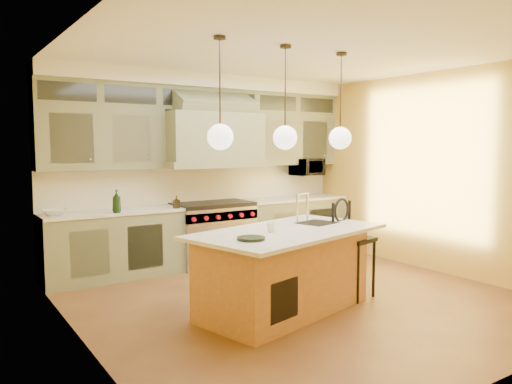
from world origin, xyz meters
TOP-DOWN VIEW (x-y plane):
  - floor at (0.00, 0.00)m, footprint 5.00×5.00m
  - ceiling at (0.00, 0.00)m, footprint 5.00×5.00m
  - wall_back at (0.00, 2.50)m, footprint 5.00×0.00m
  - wall_front at (0.00, -2.50)m, footprint 5.00×0.00m
  - wall_left at (-2.50, 0.00)m, footprint 0.00×5.00m
  - wall_right at (2.50, 0.00)m, footprint 0.00×5.00m
  - back_cabinetry at (0.00, 2.23)m, footprint 5.00×0.77m
  - range at (0.00, 2.14)m, footprint 1.20×0.74m
  - kitchen_island at (-0.39, -0.25)m, footprint 2.41×1.67m
  - counter_stool at (0.59, -0.27)m, footprint 0.50×0.50m
  - microwave at (1.95, 2.25)m, footprint 0.54×0.37m
  - oil_bottle_a at (-1.56, 1.92)m, footprint 0.12×0.13m
  - oil_bottle_b at (-0.70, 1.92)m, footprint 0.08×0.08m
  - fruit_bowl at (-2.30, 2.15)m, footprint 0.34×0.34m
  - cup at (-0.62, -0.31)m, footprint 0.11×0.11m
  - pendant_left at (-1.20, -0.25)m, footprint 0.26×0.26m
  - pendant_center at (-0.40, -0.25)m, footprint 0.26×0.26m
  - pendant_right at (0.40, -0.25)m, footprint 0.26×0.26m

SIDE VIEW (x-z plane):
  - floor at x=0.00m, z-range 0.00..0.00m
  - kitchen_island at x=-0.39m, z-range -0.20..1.15m
  - range at x=0.00m, z-range 0.01..0.97m
  - counter_stool at x=0.59m, z-range 0.09..1.28m
  - cup at x=-0.62m, z-range 0.92..1.02m
  - fruit_bowl at x=-2.30m, z-range 0.94..1.02m
  - oil_bottle_b at x=-0.70m, z-range 0.94..1.12m
  - oil_bottle_a at x=-1.56m, z-range 0.94..1.25m
  - back_cabinetry at x=0.00m, z-range -0.02..2.88m
  - microwave at x=1.95m, z-range 1.30..1.60m
  - wall_back at x=0.00m, z-range -1.05..3.95m
  - wall_front at x=0.00m, z-range -1.05..3.95m
  - wall_left at x=-2.50m, z-range -1.05..3.95m
  - wall_right at x=2.50m, z-range -1.05..3.95m
  - pendant_left at x=-1.20m, z-range 1.39..2.50m
  - pendant_center at x=-0.40m, z-range 1.39..2.50m
  - pendant_right at x=0.40m, z-range 1.39..2.50m
  - ceiling at x=0.00m, z-range 2.90..2.90m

